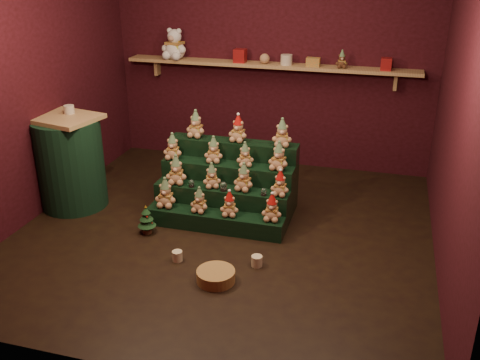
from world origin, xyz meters
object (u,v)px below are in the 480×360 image
(wicker_basket, at_px, (216,276))
(brown_bear, at_px, (342,59))
(mug_right, at_px, (257,261))
(snow_globe_c, at_px, (264,192))
(white_bear, at_px, (175,40))
(mug_left, at_px, (177,256))
(snow_globe_b, at_px, (224,186))
(riser_tier_front, at_px, (215,221))
(snow_globe_a, at_px, (191,183))
(side_table, at_px, (70,162))
(mini_christmas_tree, at_px, (147,219))

(wicker_basket, bearing_deg, brown_bear, 75.83)
(brown_bear, bearing_deg, mug_right, -112.46)
(snow_globe_c, height_order, white_bear, white_bear)
(brown_bear, bearing_deg, mug_left, -127.05)
(snow_globe_b, bearing_deg, snow_globe_c, 0.00)
(mug_left, xyz_separation_m, mug_right, (0.71, 0.11, 0.00))
(snow_globe_c, distance_m, white_bear, 2.55)
(riser_tier_front, height_order, snow_globe_a, snow_globe_a)
(snow_globe_c, relative_size, side_table, 0.08)
(riser_tier_front, relative_size, wicker_basket, 4.26)
(mini_christmas_tree, relative_size, mug_right, 3.10)
(snow_globe_a, distance_m, mini_christmas_tree, 0.58)
(mug_left, bearing_deg, wicker_basket, -26.59)
(mug_left, bearing_deg, mug_right, 8.61)
(riser_tier_front, distance_m, mug_left, 0.67)
(side_table, relative_size, mug_right, 10.21)
(snow_globe_b, relative_size, side_table, 0.10)
(mug_right, xyz_separation_m, wicker_basket, (-0.28, -0.33, 0.00))
(snow_globe_a, height_order, mug_left, snow_globe_a)
(side_table, bearing_deg, wicker_basket, -15.42)
(snow_globe_c, distance_m, mug_right, 0.80)
(mug_right, bearing_deg, mini_christmas_tree, 166.27)
(mug_left, height_order, wicker_basket, wicker_basket)
(mug_left, relative_size, brown_bear, 0.47)
(riser_tier_front, distance_m, mug_right, 0.79)
(snow_globe_a, relative_size, snow_globe_b, 0.83)
(snow_globe_a, bearing_deg, snow_globe_b, 0.00)
(white_bear, bearing_deg, wicker_basket, -53.42)
(snow_globe_c, height_order, mug_left, snow_globe_c)
(riser_tier_front, xyz_separation_m, white_bear, (-1.10, 1.82, 1.47))
(mug_left, height_order, mug_right, mug_right)
(riser_tier_front, relative_size, snow_globe_c, 18.08)
(snow_globe_b, xyz_separation_m, side_table, (-1.70, -0.03, 0.09))
(side_table, distance_m, wicker_basket, 2.24)
(riser_tier_front, height_order, mug_right, riser_tier_front)
(mug_right, bearing_deg, mug_left, -171.39)
(mug_right, height_order, white_bear, white_bear)
(riser_tier_front, height_order, side_table, side_table)
(snow_globe_a, relative_size, mug_left, 0.84)
(snow_globe_b, xyz_separation_m, snow_globe_c, (0.41, 0.00, -0.01))
(riser_tier_front, height_order, snow_globe_b, snow_globe_b)
(side_table, relative_size, mini_christmas_tree, 3.29)
(snow_globe_c, bearing_deg, side_table, -179.06)
(riser_tier_front, distance_m, wicker_basket, 0.92)
(snow_globe_b, xyz_separation_m, mini_christmas_tree, (-0.67, -0.42, -0.26))
(wicker_basket, relative_size, brown_bear, 1.65)
(snow_globe_b, relative_size, white_bear, 0.20)
(snow_globe_c, bearing_deg, snow_globe_b, -180.00)
(riser_tier_front, bearing_deg, mug_left, -102.34)
(snow_globe_c, xyz_separation_m, mug_right, (0.11, -0.71, -0.35))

